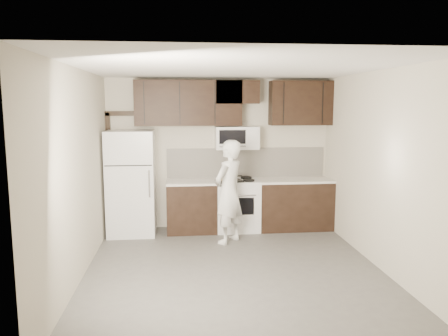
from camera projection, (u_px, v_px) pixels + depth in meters
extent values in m
plane|color=#504D4B|center=(234.00, 270.00, 5.93)|extent=(4.50, 4.50, 0.00)
plane|color=#BEB5A1|center=(219.00, 154.00, 7.95)|extent=(4.00, 0.00, 4.00)
plane|color=white|center=(235.00, 68.00, 5.54)|extent=(4.50, 4.50, 0.00)
cube|color=black|center=(192.00, 207.00, 7.73)|extent=(0.87, 0.62, 0.87)
cube|color=black|center=(294.00, 205.00, 7.92)|extent=(1.32, 0.62, 0.87)
cube|color=silver|center=(191.00, 182.00, 7.66)|extent=(0.87, 0.64, 0.04)
cube|color=silver|center=(295.00, 180.00, 7.85)|extent=(1.32, 0.64, 0.04)
cube|color=silver|center=(237.00, 205.00, 7.81)|extent=(0.76, 0.62, 0.89)
cube|color=silver|center=(237.00, 180.00, 7.74)|extent=(0.76, 0.62, 0.02)
cube|color=black|center=(240.00, 206.00, 7.50)|extent=(0.50, 0.01, 0.30)
cylinder|color=silver|center=(240.00, 195.00, 7.44)|extent=(0.55, 0.02, 0.02)
cylinder|color=black|center=(228.00, 181.00, 7.58)|extent=(0.20, 0.20, 0.03)
cylinder|color=black|center=(249.00, 180.00, 7.61)|extent=(0.20, 0.20, 0.03)
cylinder|color=black|center=(226.00, 178.00, 7.87)|extent=(0.20, 0.20, 0.03)
cylinder|color=black|center=(246.00, 177.00, 7.91)|extent=(0.20, 0.20, 0.03)
cube|color=silver|center=(246.00, 162.00, 8.02)|extent=(2.90, 0.02, 0.54)
cube|color=black|center=(188.00, 103.00, 7.59)|extent=(1.85, 0.35, 0.78)
cube|color=black|center=(300.00, 103.00, 7.80)|extent=(1.10, 0.35, 0.78)
cube|color=black|center=(237.00, 92.00, 7.65)|extent=(0.76, 0.35, 0.40)
cube|color=silver|center=(237.00, 138.00, 7.75)|extent=(0.76, 0.38, 0.40)
cube|color=black|center=(232.00, 137.00, 7.55)|extent=(0.46, 0.01, 0.24)
cube|color=silver|center=(253.00, 137.00, 7.58)|extent=(0.18, 0.01, 0.24)
cylinder|color=silver|center=(233.00, 146.00, 7.55)|extent=(0.46, 0.02, 0.02)
cube|color=silver|center=(131.00, 183.00, 7.51)|extent=(0.80, 0.72, 1.80)
cube|color=black|center=(128.00, 166.00, 7.10)|extent=(0.77, 0.01, 0.02)
cylinder|color=silver|center=(149.00, 184.00, 7.15)|extent=(0.03, 0.03, 0.45)
cube|color=black|center=(110.00, 172.00, 7.76)|extent=(0.08, 0.08, 2.10)
cube|color=black|center=(120.00, 114.00, 7.63)|extent=(0.50, 0.08, 0.08)
cylinder|color=silver|center=(228.00, 177.00, 7.57)|extent=(0.19, 0.19, 0.15)
sphere|color=black|center=(228.00, 172.00, 7.55)|extent=(0.04, 0.04, 0.04)
cylinder|color=black|center=(237.00, 176.00, 7.58)|extent=(0.18, 0.02, 0.02)
cube|color=black|center=(229.00, 181.00, 7.58)|extent=(0.49, 0.41, 0.02)
cylinder|color=beige|center=(229.00, 180.00, 7.58)|extent=(0.35, 0.35, 0.02)
imported|color=silver|center=(229.00, 192.00, 7.04)|extent=(0.71, 0.72, 1.68)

